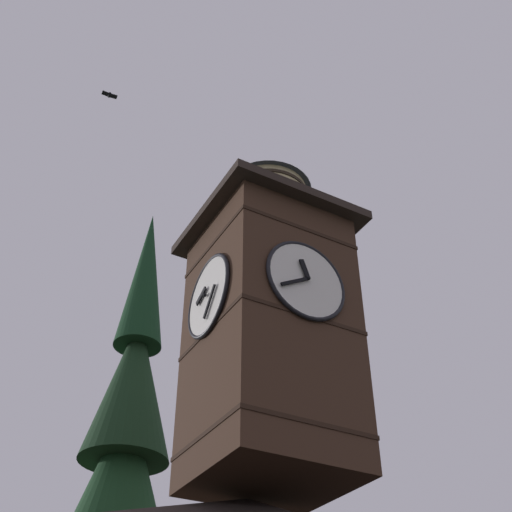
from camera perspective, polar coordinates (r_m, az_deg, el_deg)
The scene contains 2 objects.
clock_tower at distance 16.77m, azimuth 1.12°, elevation -4.94°, with size 3.96×3.96×9.48m.
flying_bird_low at distance 24.92m, azimuth -12.19°, elevation 13.07°, with size 0.55×0.25×0.13m.
Camera 1 is at (9.13, 11.50, 2.12)m, focal length 47.67 mm.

